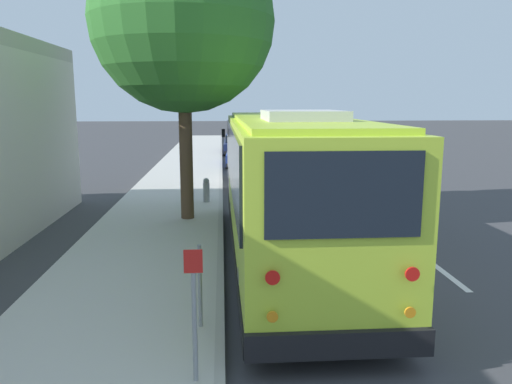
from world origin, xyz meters
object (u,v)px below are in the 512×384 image
Objects in this scene: parked_sedan_blue at (242,155)px; parked_sedan_navy at (236,144)px; sign_post_far at (200,286)px; fire_hydrant at (206,190)px; street_tree at (183,8)px; shuttle_bus at (288,181)px; parked_sedan_white at (250,170)px; sign_post_near at (194,314)px.

parked_sedan_blue is 6.39m from parked_sedan_navy.
sign_post_far is 9.49m from fire_hydrant.
sign_post_far is at bearing -174.76° from street_tree.
street_tree is (3.85, 2.44, 4.21)m from shuttle_bus.
street_tree reaches higher than shuttle_bus.
parked_sedan_navy is at bearing 0.76° from shuttle_bus.
sign_post_far is (-13.92, 1.54, 0.18)m from parked_sedan_white.
sign_post_near reaches higher than fire_hydrant.
street_tree is 5.33× the size of sign_post_near.
parked_sedan_blue is at bearing -8.65° from fire_hydrant.
parked_sedan_white is 0.52× the size of street_tree.
street_tree reaches higher than parked_sedan_white.
shuttle_bus is 10.54m from parked_sedan_white.
sign_post_near reaches higher than sign_post_far.
shuttle_bus is 2.23× the size of parked_sedan_blue.
street_tree reaches higher than fire_hydrant.
sign_post_near is at bearing 178.68° from parked_sedan_navy.
sign_post_far is (-7.29, -0.67, -5.22)m from street_tree.
street_tree is at bearing 162.29° from parked_sedan_white.
sign_post_far is (-20.31, 1.46, 0.21)m from parked_sedan_blue.
parked_sedan_white is at bearing -6.33° from sign_post_far.
parked_sedan_blue is 21.84m from sign_post_near.
fire_hydrant is (-17.22, 1.52, -0.05)m from parked_sedan_navy.
sign_post_near is (-15.40, 1.54, 0.39)m from parked_sedan_white.
parked_sedan_blue is at bearing -4.10° from sign_post_far.
sign_post_far reaches higher than parked_sedan_white.
parked_sedan_blue is at bearing -9.27° from street_tree.
fire_hydrant is at bearing 174.05° from parked_sedan_blue.
sign_post_far is (-26.70, 1.33, 0.18)m from parked_sedan_navy.
parked_sedan_navy is at bearing -2.71° from sign_post_near.
parked_sedan_white is 2.75× the size of sign_post_near.
parked_sedan_blue is at bearing 0.75° from shuttle_bus.
street_tree is at bearing 175.50° from parked_sedan_navy.
parked_sedan_white is 8.82m from street_tree.
parked_sedan_white reaches higher than parked_sedan_navy.
sign_post_near is (-8.77, -0.67, -5.00)m from street_tree.
shuttle_bus is at bearing -162.02° from fire_hydrant.
sign_post_near is 1.49m from sign_post_far.
fire_hydrant is (2.19, -0.48, -5.45)m from street_tree.
parked_sedan_white is 3.56× the size of sign_post_far.
parked_sedan_blue is 20.36m from sign_post_far.
parked_sedan_white is at bearing -5.73° from sign_post_near.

